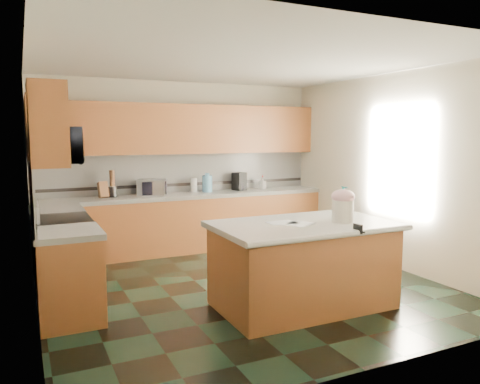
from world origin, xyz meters
TOP-DOWN VIEW (x-y plane):
  - floor at (0.00, 0.00)m, footprint 4.60×4.60m
  - ceiling at (0.00, 0.00)m, footprint 4.60×4.60m
  - wall_back at (0.00, 2.32)m, footprint 4.60×0.04m
  - wall_front at (0.00, -2.32)m, footprint 4.60×0.04m
  - wall_left at (-2.32, 0.00)m, footprint 0.04×4.60m
  - wall_right at (2.32, 0.00)m, footprint 0.04×4.60m
  - back_base_cab at (0.00, 2.00)m, footprint 4.60×0.60m
  - back_countertop at (0.00, 2.00)m, footprint 4.60×0.64m
  - back_upper_cab at (0.00, 2.13)m, footprint 4.60×0.33m
  - back_backsplash at (0.00, 2.29)m, footprint 4.60×0.02m
  - back_accent_band at (0.00, 2.28)m, footprint 4.60×0.01m
  - left_base_cab_rear at (-2.00, 1.29)m, footprint 0.60×0.82m
  - left_counter_rear at (-2.00, 1.29)m, footprint 0.64×0.82m
  - left_base_cab_front at (-2.00, -0.24)m, footprint 0.60×0.72m
  - left_counter_front at (-2.00, -0.24)m, footprint 0.64×0.72m
  - left_backsplash at (-2.29, 0.55)m, footprint 0.02×2.30m
  - left_accent_band at (-2.28, 0.55)m, footprint 0.01×2.30m
  - left_upper_cab_rear at (-2.13, 1.42)m, footprint 0.33×1.09m
  - left_upper_cab_front at (-2.13, -0.24)m, footprint 0.33×0.72m
  - range_body at (-2.00, 0.50)m, footprint 0.60×0.76m
  - range_oven_door at (-1.71, 0.50)m, footprint 0.02×0.68m
  - range_cooktop at (-2.00, 0.50)m, footprint 0.62×0.78m
  - range_handle at (-1.68, 0.50)m, footprint 0.02×0.66m
  - range_backguard at (-2.26, 0.50)m, footprint 0.06×0.76m
  - microwave at (-2.00, 0.50)m, footprint 0.50×0.73m
  - island_base at (0.32, -0.89)m, footprint 1.81×1.04m
  - island_top at (0.32, -0.89)m, footprint 1.91×1.14m
  - island_bullnose at (0.32, -1.46)m, footprint 1.91×0.06m
  - treat_jar at (0.71, -1.04)m, footprint 0.30×0.30m
  - treat_jar_lid at (0.71, -1.04)m, footprint 0.25×0.25m
  - treat_jar_knob at (0.71, -1.04)m, footprint 0.08×0.03m
  - treat_jar_knob_end_l at (0.67, -1.04)m, footprint 0.04×0.04m
  - treat_jar_knob_end_r at (0.75, -1.04)m, footprint 0.04×0.04m
  - soap_bottle_island at (0.90, -0.79)m, footprint 0.15×0.15m
  - paper_sheet_a at (0.23, -0.94)m, footprint 0.38×0.35m
  - paper_sheet_b at (0.10, -0.80)m, footprint 0.30×0.23m
  - clamp_body at (0.59, -1.44)m, footprint 0.04×0.11m
  - clamp_handle at (0.59, -1.50)m, footprint 0.02×0.07m
  - knife_block at (-1.29, 2.05)m, footprint 0.16×0.19m
  - utensil_crock at (-1.15, 2.08)m, footprint 0.13×0.13m
  - utensil_bundle at (-1.15, 2.08)m, footprint 0.08×0.08m
  - toaster_oven at (-0.56, 2.05)m, footprint 0.50×0.43m
  - toaster_oven_door at (-0.56, 1.91)m, footprint 0.38×0.01m
  - paper_towel at (0.15, 2.10)m, footprint 0.10×0.10m
  - paper_towel_base at (0.15, 2.10)m, footprint 0.16×0.16m
  - water_jug at (0.36, 2.06)m, footprint 0.16×0.16m
  - water_jug_neck at (0.36, 2.06)m, footprint 0.08×0.08m
  - coffee_maker at (0.95, 2.08)m, footprint 0.23×0.24m
  - coffee_carafe at (0.95, 2.04)m, footprint 0.12×0.12m
  - soap_bottle_back at (1.38, 2.05)m, footprint 0.12×0.12m
  - soap_back_cap at (1.38, 2.05)m, footprint 0.02×0.02m
  - window_light_proxy at (2.29, -0.20)m, footprint 0.02×1.40m

SIDE VIEW (x-z plane):
  - floor at x=0.00m, z-range 0.00..0.00m
  - range_oven_door at x=-1.71m, z-range 0.12..0.68m
  - back_base_cab at x=0.00m, z-range 0.00..0.86m
  - left_base_cab_rear at x=-2.00m, z-range 0.00..0.86m
  - left_base_cab_front at x=-2.00m, z-range 0.00..0.86m
  - island_base at x=0.32m, z-range 0.00..0.86m
  - range_body at x=-2.00m, z-range 0.00..0.88m
  - range_handle at x=-1.68m, z-range 0.77..0.79m
  - back_countertop at x=0.00m, z-range 0.86..0.92m
  - left_counter_rear at x=-2.00m, z-range 0.86..0.92m
  - left_counter_front at x=-2.00m, z-range 0.86..0.92m
  - island_top at x=0.32m, z-range 0.86..0.92m
  - island_bullnose at x=0.32m, z-range 0.86..0.92m
  - range_cooktop at x=-2.00m, z-range 0.88..0.92m
  - clamp_handle at x=0.59m, z-range 0.90..0.92m
  - paper_sheet_a at x=0.23m, z-range 0.92..0.92m
  - paper_sheet_b at x=0.10m, z-range 0.92..0.92m
  - paper_towel_base at x=0.15m, z-range 0.92..0.93m
  - clamp_body at x=0.59m, z-range 0.88..0.98m
  - coffee_carafe at x=0.95m, z-range 0.92..1.04m
  - utensil_crock at x=-1.15m, z-range 0.92..1.08m
  - range_backguard at x=-2.26m, z-range 0.93..1.11m
  - soap_bottle_back at x=1.38m, z-range 0.92..1.12m
  - paper_towel at x=0.15m, z-range 0.92..1.15m
  - knife_block at x=-1.29m, z-range 0.91..1.17m
  - treat_jar at x=0.71m, z-range 0.92..1.16m
  - back_accent_band at x=0.00m, z-range 1.02..1.06m
  - left_accent_band at x=-2.28m, z-range 1.02..1.06m
  - toaster_oven at x=-0.56m, z-range 0.92..1.16m
  - toaster_oven_door at x=-0.56m, z-range 0.94..1.14m
  - water_jug at x=0.36m, z-range 0.92..1.19m
  - coffee_maker at x=0.95m, z-range 0.92..1.22m
  - soap_bottle_island at x=0.90m, z-range 0.92..1.27m
  - soap_back_cap at x=1.38m, z-range 1.12..1.15m
  - treat_jar_lid at x=0.71m, z-range 1.12..1.27m
  - utensil_bundle at x=-1.15m, z-range 1.08..1.32m
  - water_jug_neck at x=0.36m, z-range 1.19..1.23m
  - back_backsplash at x=0.00m, z-range 0.92..1.55m
  - left_backsplash at x=-2.29m, z-range 0.92..1.55m
  - treat_jar_knob at x=0.71m, z-range 1.23..1.26m
  - treat_jar_knob_end_l at x=0.67m, z-range 1.23..1.27m
  - treat_jar_knob_end_r at x=0.75m, z-range 1.23..1.27m
  - wall_back at x=0.00m, z-range 0.00..2.70m
  - wall_front at x=0.00m, z-range 0.00..2.70m
  - wall_left at x=-2.32m, z-range 0.00..2.70m
  - wall_right at x=2.32m, z-range 0.00..2.70m
  - window_light_proxy at x=2.29m, z-range 0.95..2.05m
  - microwave at x=-2.00m, z-range 1.53..1.94m
  - back_upper_cab at x=0.00m, z-range 1.55..2.33m
  - left_upper_cab_rear at x=-2.13m, z-range 1.55..2.33m
  - left_upper_cab_front at x=-2.13m, z-range 1.55..2.33m
  - ceiling at x=0.00m, z-range 2.70..2.70m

